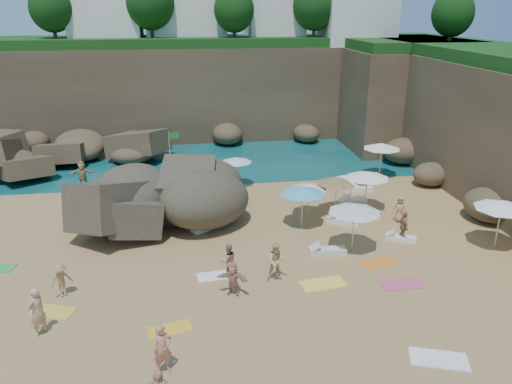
{
  "coord_description": "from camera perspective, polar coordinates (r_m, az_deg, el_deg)",
  "views": [
    {
      "loc": [
        -1.55,
        -21.69,
        11.29
      ],
      "look_at": [
        2.0,
        3.0,
        2.0
      ],
      "focal_mm": 35.0,
      "sensor_mm": 36.0,
      "label": 1
    }
  ],
  "objects": [
    {
      "name": "ground",
      "position": [
        24.5,
        -3.66,
        -7.06
      ],
      "size": [
        120.0,
        120.0,
        0.0
      ],
      "primitive_type": "plane",
      "color": "tan",
      "rests_on": "ground"
    },
    {
      "name": "seawater",
      "position": [
        52.93,
        -6.38,
        7.99
      ],
      "size": [
        120.0,
        120.0,
        0.0
      ],
      "primitive_type": "plane",
      "color": "#0C4751",
      "rests_on": "ground"
    },
    {
      "name": "cliff_back",
      "position": [
        47.38,
        -3.87,
        11.53
      ],
      "size": [
        44.0,
        8.0,
        8.0
      ],
      "primitive_type": "cube",
      "color": "brown",
      "rests_on": "ground"
    },
    {
      "name": "cliff_right",
      "position": [
        36.83,
        26.15,
        6.93
      ],
      "size": [
        8.0,
        30.0,
        8.0
      ],
      "primitive_type": "cube",
      "color": "brown",
      "rests_on": "ground"
    },
    {
      "name": "cliff_corner",
      "position": [
        46.21,
        15.88,
        10.59
      ],
      "size": [
        10.0,
        12.0,
        8.0
      ],
      "primitive_type": "cube",
      "color": "brown",
      "rests_on": "ground"
    },
    {
      "name": "rock_promontory",
      "position": [
        40.46,
        -21.36,
        2.79
      ],
      "size": [
        12.0,
        7.0,
        2.0
      ],
      "primitive_type": null,
      "color": "brown",
      "rests_on": "ground"
    },
    {
      "name": "clifftop_buildings",
      "position": [
        47.69,
        -2.94,
        20.34
      ],
      "size": [
        28.48,
        9.48,
        7.0
      ],
      "color": "white",
      "rests_on": "cliff_back"
    },
    {
      "name": "clifftop_trees",
      "position": [
        41.69,
        0.58,
        20.38
      ],
      "size": [
        35.6,
        23.82,
        4.4
      ],
      "color": "#11380F",
      "rests_on": "ground"
    },
    {
      "name": "marina_masts",
      "position": [
        54.44,
        -24.4,
        9.88
      ],
      "size": [
        3.1,
        0.1,
        6.0
      ],
      "color": "white",
      "rests_on": "ground"
    },
    {
      "name": "rock_outcrop",
      "position": [
        28.69,
        -10.27,
        -3.09
      ],
      "size": [
        9.09,
        7.56,
        3.2
      ],
      "primitive_type": null,
      "rotation": [
        0.0,
        0.0,
        -0.21
      ],
      "color": "brown",
      "rests_on": "ground"
    },
    {
      "name": "flag_pole",
      "position": [
        33.58,
        -9.62,
        4.67
      ],
      "size": [
        0.69,
        0.3,
        3.66
      ],
      "color": "silver",
      "rests_on": "ground"
    },
    {
      "name": "parasol_0",
      "position": [
        29.3,
        10.8,
        1.55
      ],
      "size": [
        2.29,
        2.29,
        2.16
      ],
      "color": "silver",
      "rests_on": "ground"
    },
    {
      "name": "parasol_1",
      "position": [
        32.88,
        -2.27,
        3.7
      ],
      "size": [
        2.11,
        2.11,
        2.0
      ],
      "color": "silver",
      "rests_on": "ground"
    },
    {
      "name": "parasol_2",
      "position": [
        35.75,
        14.19,
        5.13
      ],
      "size": [
        2.57,
        2.57,
        2.43
      ],
      "color": "silver",
      "rests_on": "ground"
    },
    {
      "name": "parasol_5",
      "position": [
        29.01,
        -4.47,
        1.16
      ],
      "size": [
        2.01,
        2.01,
        1.9
      ],
      "color": "silver",
      "rests_on": "ground"
    },
    {
      "name": "parasol_6",
      "position": [
        28.69,
        9.22,
        1.31
      ],
      "size": [
        2.33,
        2.33,
        2.21
      ],
      "color": "silver",
      "rests_on": "ground"
    },
    {
      "name": "parasol_7",
      "position": [
        28.15,
        6.08,
        0.64
      ],
      "size": [
        2.09,
        2.09,
        1.97
      ],
      "color": "silver",
      "rests_on": "ground"
    },
    {
      "name": "parasol_8",
      "position": [
        24.27,
        11.22,
        -1.88
      ],
      "size": [
        2.58,
        2.58,
        2.44
      ],
      "color": "silver",
      "rests_on": "ground"
    },
    {
      "name": "parasol_9",
      "position": [
        29.48,
        12.63,
        1.94
      ],
      "size": [
        2.53,
        2.53,
        2.39
      ],
      "color": "silver",
      "rests_on": "ground"
    },
    {
      "name": "parasol_10",
      "position": [
        26.71,
        5.36,
        0.18
      ],
      "size": [
        2.41,
        2.41,
        2.27
      ],
      "color": "silver",
      "rests_on": "ground"
    },
    {
      "name": "parasol_11",
      "position": [
        26.94,
        26.31,
        -1.33
      ],
      "size": [
        2.62,
        2.62,
        2.48
      ],
      "color": "silver",
      "rests_on": "ground"
    },
    {
      "name": "lounger_0",
      "position": [
        27.16,
        -5.58,
        -3.9
      ],
      "size": [
        1.88,
        1.55,
        0.29
      ],
      "primitive_type": "cube",
      "rotation": [
        0.0,
        0.0,
        0.59
      ],
      "color": "silver",
      "rests_on": "ground"
    },
    {
      "name": "lounger_1",
      "position": [
        31.18,
        11.04,
        -0.94
      ],
      "size": [
        1.76,
        0.81,
        0.26
      ],
      "primitive_type": "cube",
      "rotation": [
        0.0,
        0.0,
        0.15
      ],
      "color": "white",
      "rests_on": "ground"
    },
    {
      "name": "lounger_2",
      "position": [
        33.22,
        11.65,
        0.38
      ],
      "size": [
        1.83,
        0.78,
        0.28
      ],
      "primitive_type": "cube",
      "rotation": [
        0.0,
        0.0,
        -0.1
      ],
      "color": "white",
      "rests_on": "ground"
    },
    {
      "name": "lounger_3",
      "position": [
        26.81,
        16.21,
        -5.07
      ],
      "size": [
        1.6,
        1.1,
        0.24
      ],
      "primitive_type": "cube",
      "rotation": [
        0.0,
        0.0,
        -0.43
      ],
      "color": "white",
      "rests_on": "ground"
    },
    {
      "name": "lounger_4",
      "position": [
        28.07,
        9.96,
        -3.3
      ],
      "size": [
        1.87,
        1.41,
        0.28
      ],
      "primitive_type": "cube",
      "rotation": [
        0.0,
        0.0,
        -0.51
      ],
      "color": "white",
      "rests_on": "ground"
    },
    {
      "name": "lounger_5",
      "position": [
        24.64,
        8.17,
        -6.7
      ],
      "size": [
        1.83,
        0.72,
        0.28
      ],
      "primitive_type": "cube",
      "rotation": [
        0.0,
        0.0,
        -0.07
      ],
      "color": "silver",
      "rests_on": "ground"
    },
    {
      "name": "towel_2",
      "position": [
        19.52,
        -9.81,
        -15.19
      ],
      "size": [
        1.75,
        1.15,
        0.03
      ],
      "primitive_type": "cube",
      "rotation": [
        0.0,
        0.0,
        0.23
      ],
      "color": "#F8AC27",
      "rests_on": "ground"
    },
    {
      "name": "towel_4",
      "position": [
        21.74,
        -22.25,
        -12.52
      ],
      "size": [
        1.9,
        1.4,
        0.03
      ],
      "primitive_type": "cube",
      "rotation": [
        0.0,
        0.0,
        -0.36
      ],
      "color": "gold",
      "rests_on": "ground"
    },
    {
      "name": "towel_5",
      "position": [
        22.64,
        -4.64,
        -9.52
      ],
      "size": [
        1.7,
        0.98,
        0.03
      ],
      "primitive_type": "cube",
      "rotation": [
        0.0,
        0.0,
        0.1
      ],
      "color": "white",
      "rests_on": "ground"
    },
    {
      "name": "towel_9",
      "position": [
        22.84,
        16.33,
        -10.06
      ],
      "size": [
        1.89,
        0.96,
        0.03
      ],
      "primitive_type": "cube",
      "rotation": [
        0.0,
        0.0,
        0.01
      ],
      "color": "#CE506A",
      "rests_on": "ground"
    },
    {
      "name": "towel_10",
      "position": [
        24.32,
        13.91,
        -7.85
      ],
      "size": [
        1.88,
        1.24,
        0.03
      ],
      "primitive_type": "cube",
      "rotation": [
        0.0,
        0.0,
        0.24
      ],
      "color": "orange",
      "rests_on": "ground"
    },
    {
      "name": "towel_12",
      "position": [
        22.15,
        7.66,
        -10.37
      ],
      "size": [
        2.08,
        1.25,
        0.03
      ],
      "primitive_type": "cube",
      "rotation": [
        0.0,
        0.0,
        0.15
      ],
      "color": "yellow",
      "rests_on": "ground"
    },
    {
      "name": "towel_13",
      "position": [
        18.97,
        20.17,
        -17.48
      ],
      "size": [
        2.14,
        1.55,
        0.03
      ],
      "primitive_type": "cube",
      "rotation": [
        0.0,
        0.0,
        -0.34
      ],
      "color": "white",
      "rests_on": "ground"
    },
    {
      "name": "person_stand_1",
      "position": [
        22.18,
        -3.19,
        -7.85
      ],
      "size": [
        0.92,
        0.81,
        1.58
      ],
      "primitive_type": "imported",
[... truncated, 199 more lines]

